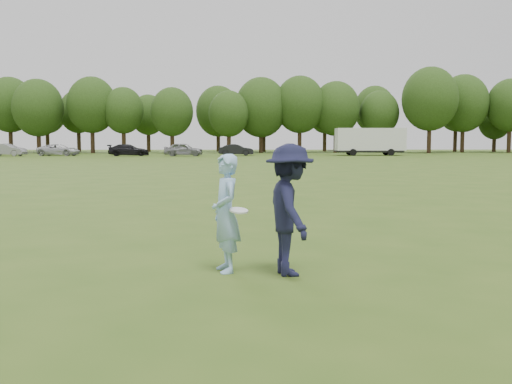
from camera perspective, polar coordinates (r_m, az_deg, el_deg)
ground at (r=9.11m, az=-3.53°, el=-7.31°), size 200.00×200.00×0.00m
thrower at (r=8.77m, az=-2.90°, el=-2.03°), size 0.58×0.73×1.74m
defender at (r=8.58m, az=3.24°, el=-1.68°), size 0.91×1.33×1.89m
car_b at (r=73.51m, az=-22.64°, el=3.73°), size 4.45×2.05×1.41m
car_c at (r=72.85m, az=-18.25°, el=3.82°), size 5.06×2.84×1.33m
car_d at (r=69.98m, az=-12.04°, el=3.93°), size 4.75×2.25×1.34m
car_e at (r=68.37m, az=-6.92°, el=4.04°), size 4.48×1.99×1.50m
car_f at (r=69.62m, az=-1.90°, el=4.02°), size 4.09×1.60×1.33m
disc_in_play at (r=8.59m, az=-1.65°, el=-1.77°), size 0.30×0.30×0.09m
cargo_trailer at (r=71.75m, az=10.80°, el=4.86°), size 9.00×2.75×3.20m
treeline at (r=85.93m, az=0.43°, el=7.96°), size 130.35×18.39×11.74m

